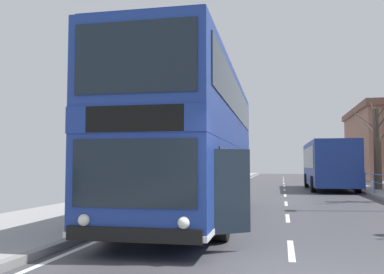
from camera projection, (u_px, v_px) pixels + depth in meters
double_decker_bus_main at (196, 143)px, 12.48m from camera, size 3.31×11.47×4.31m
background_bus_far_lane at (329, 164)px, 26.83m from camera, size 2.79×9.30×3.02m
pedestrian_railing_far_kerb at (369, 179)px, 22.47m from camera, size 0.05×34.59×1.03m
bare_tree_far_02 at (377, 146)px, 25.05m from camera, size 2.46×3.24×5.57m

